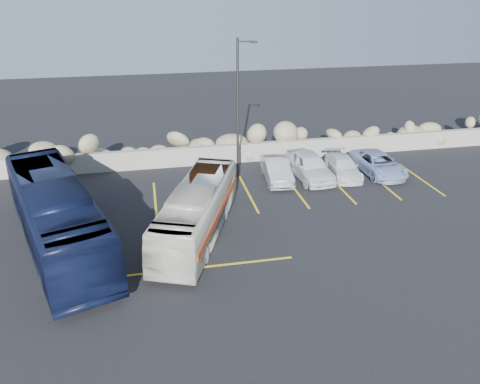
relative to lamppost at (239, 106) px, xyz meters
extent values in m
plane|color=black|center=(-2.56, -9.50, -4.30)|extent=(90.00, 90.00, 0.00)
cube|color=gray|center=(-2.56, 2.50, -3.70)|extent=(60.00, 0.40, 1.20)
cube|color=gold|center=(-5.06, -2.50, -4.29)|extent=(0.12, 5.00, 0.01)
cube|color=gold|center=(0.04, -2.50, -4.29)|extent=(0.12, 5.00, 0.01)
cube|color=gold|center=(2.74, -2.50, -4.29)|extent=(0.12, 5.00, 0.01)
cube|color=gold|center=(5.34, -2.50, -4.29)|extent=(0.12, 5.00, 0.01)
cube|color=gold|center=(7.94, -2.50, -4.29)|extent=(0.12, 5.00, 0.01)
cube|color=gold|center=(10.54, -2.50, -4.29)|extent=(0.12, 5.00, 0.01)
cube|color=gold|center=(-3.56, -9.30, -4.29)|extent=(8.00, 0.12, 0.01)
cylinder|color=#2A2926|center=(-0.06, 0.00, -0.30)|extent=(0.14, 0.14, 8.00)
cylinder|color=#2A2926|center=(0.39, 0.00, 3.50)|extent=(0.90, 0.08, 0.08)
cube|color=#2A2926|center=(0.84, 0.00, 3.45)|extent=(0.35, 0.18, 0.12)
imported|color=silver|center=(-3.21, -6.48, -3.08)|extent=(5.08, 8.88, 2.43)
imported|color=#0F1633|center=(-9.30, -6.35, -2.74)|extent=(6.10, 11.40, 3.11)
imported|color=silver|center=(4.08, -1.01, -3.52)|extent=(2.14, 4.64, 1.54)
imported|color=#A7A7AC|center=(2.08, -0.99, -3.64)|extent=(1.71, 4.06, 1.31)
imported|color=silver|center=(6.18, -1.07, -3.73)|extent=(1.96, 4.03, 1.13)
imported|color=#8F9FCB|center=(8.41, -1.17, -3.67)|extent=(2.29, 4.58, 1.24)
camera|label=1|loc=(-5.07, -25.52, 6.46)|focal=35.00mm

